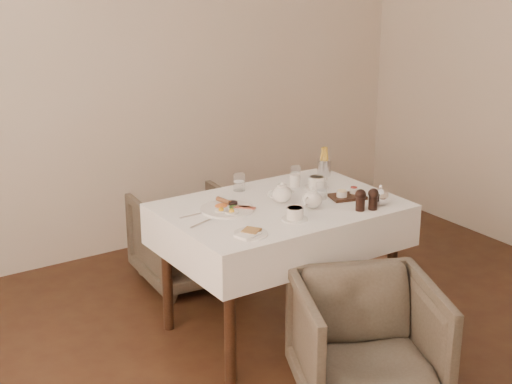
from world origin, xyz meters
The scene contains 20 objects.
table centered at (0.12, 0.91, 0.64)m, with size 1.28×0.88×0.75m.
armchair_near centered at (0.04, 0.07, 0.31)m, with size 0.66×0.68×0.62m, color #473F34.
armchair_far centered at (0.00, 1.77, 0.29)m, with size 0.62×0.64×0.58m, color #473F34.
breakfast_plate centered at (-0.17, 1.00, 0.77)m, with size 0.29×0.29×0.04m.
side_plate centered at (-0.27, 0.62, 0.76)m, with size 0.18×0.17×0.02m.
teapot_centre centered at (0.14, 0.93, 0.82)m, with size 0.15×0.12×0.12m, color white, non-canonical shape.
teapot_front centered at (0.22, 0.76, 0.82)m, with size 0.15×0.12×0.12m, color white, non-canonical shape.
creamer centered at (0.37, 1.12, 0.79)m, with size 0.06×0.06×0.07m, color white.
teacup_near centered at (0.04, 0.67, 0.79)m, with size 0.14×0.14×0.07m.
teacup_far centered at (0.46, 1.03, 0.79)m, with size 0.14×0.14×0.07m.
glass_left centered at (0.06, 1.25, 0.80)m, with size 0.07×0.07×0.10m, color silver.
glass_mid centered at (0.37, 0.87, 0.80)m, with size 0.06×0.06×0.09m, color silver.
glass_right centered at (0.45, 1.23, 0.80)m, with size 0.06×0.06×0.09m, color silver.
condiment_board centered at (0.49, 0.79, 0.77)m, with size 0.22×0.18×0.05m.
pepper_mill_left centered at (0.42, 0.59, 0.82)m, with size 0.06×0.06×0.12m, color black, non-canonical shape.
pepper_mill_right centered at (0.49, 0.57, 0.81)m, with size 0.06×0.06×0.12m, color black, non-canonical shape.
silver_pot centered at (0.57, 0.60, 0.81)m, with size 0.11×0.09×0.12m, color white, non-canonical shape.
fries_cup centered at (0.66, 1.21, 0.83)m, with size 0.09×0.09×0.18m.
cutlery_fork centered at (-0.35, 1.02, 0.76)m, with size 0.02×0.19×0.00m, color silver.
cutlery_knife centered at (-0.39, 0.89, 0.76)m, with size 0.01×0.18×0.00m, color silver.
Camera 1 is at (-2.24, -2.41, 2.19)m, focal length 55.00 mm.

